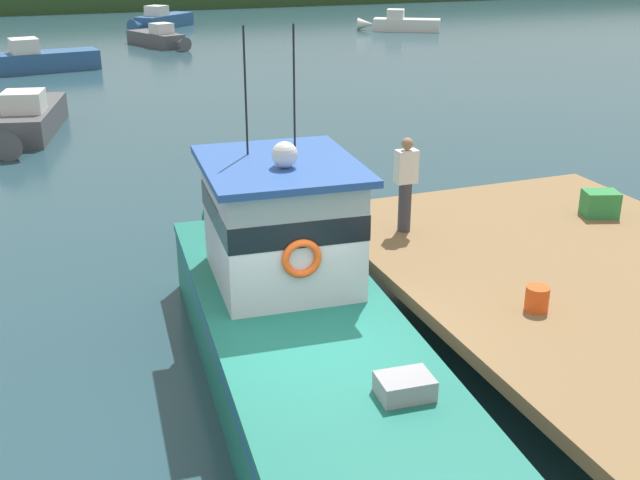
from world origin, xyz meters
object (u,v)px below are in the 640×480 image
Objects in this scene: moored_boat_outer_mooring at (161,20)px; moored_boat_off_the_point at (29,120)px; moored_boat_far_left at (35,60)px; moored_boat_near_channel at (159,38)px; crate_single_far at (600,204)px; moored_boat_far_right at (401,24)px; bait_bucket at (537,298)px; deckhand_further_back at (406,183)px; main_fishing_boat at (293,310)px.

moored_boat_off_the_point is at bearing -107.99° from moored_boat_outer_mooring.
moored_boat_far_left reaches higher than moored_boat_near_channel.
moored_boat_outer_mooring is at bearing 90.40° from crate_single_far.
moored_boat_far_left is (-22.75, -8.23, 0.05)m from moored_boat_far_right.
moored_boat_outer_mooring is 15.95m from moored_boat_far_right.
bait_bucket reaches higher than moored_boat_near_channel.
deckhand_further_back is at bearing -94.48° from moored_boat_outer_mooring.
bait_bucket is 0.07× the size of moored_boat_outer_mooring.
bait_bucket is 0.07× the size of moored_boat_far_right.
moored_boat_far_right is at bearing 6.38° from moored_boat_near_channel.
deckhand_further_back is 33.72m from moored_boat_near_channel.
moored_boat_near_channel is (-1.71, -8.92, -0.06)m from moored_boat_outer_mooring.
main_fishing_boat is 3.35m from bait_bucket.
moored_boat_off_the_point is (-5.77, 14.53, -1.55)m from deckhand_further_back.
crate_single_far is 0.37× the size of deckhand_further_back.
main_fishing_boat is 1.69× the size of moored_boat_off_the_point.
moored_boat_outer_mooring is at bearing 79.15° from moored_boat_near_channel.
moored_boat_far_right is at bearing 61.47° from main_fishing_boat.
moored_boat_near_channel is (-2.01, 34.23, -0.98)m from crate_single_far.
moored_boat_outer_mooring reaches higher than moored_boat_near_channel.
moored_boat_far_left reaches higher than moored_boat_off_the_point.
bait_bucket is 18.90m from moored_boat_off_the_point.
moored_boat_outer_mooring is (9.10, 28.04, 0.01)m from moored_boat_off_the_point.
crate_single_far is (6.27, 1.23, 0.42)m from main_fishing_boat.
deckhand_further_back reaches higher than bait_bucket.
deckhand_further_back is at bearing 95.53° from bait_bucket.
main_fishing_boat reaches higher than bait_bucket.
crate_single_far is 38.64m from moored_boat_far_right.
moored_boat_far_left is (-2.50, 29.01, -0.49)m from main_fishing_boat.
main_fishing_boat is 42.39m from moored_boat_far_right.
moored_boat_far_left is at bearing 100.70° from deckhand_further_back.
moored_boat_off_the_point reaches higher than moored_boat_far_right.
moored_boat_far_left is at bearing 87.16° from moored_boat_off_the_point.
moored_boat_near_channel is at bearing 43.59° from moored_boat_far_left.
crate_single_far is at bearing -111.20° from moored_boat_far_right.
moored_boat_outer_mooring is 0.83× the size of moored_boat_far_left.
moored_boat_far_left reaches higher than moored_boat_far_right.
bait_bucket is 46.01m from moored_boat_outer_mooring.
main_fishing_boat is 1.64× the size of moored_boat_far_left.
moored_boat_off_the_point reaches higher than moored_boat_near_channel.
moored_boat_outer_mooring is at bearing 61.11° from moored_boat_far_left.
bait_bucket is at bearing -79.86° from moored_boat_far_left.
moored_boat_outer_mooring is (3.01, 45.90, -0.86)m from bait_bucket.
deckhand_further_back reaches higher than crate_single_far.
bait_bucket is at bearing -92.01° from moored_boat_near_channel.
bait_bucket is at bearing -93.75° from moored_boat_outer_mooring.
main_fishing_boat is 35.71m from moored_boat_near_channel.
crate_single_far is 0.12× the size of moored_boat_outer_mooring.
bait_bucket is 0.06× the size of moored_boat_far_left.
main_fishing_boat is at bearing 152.68° from bait_bucket.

